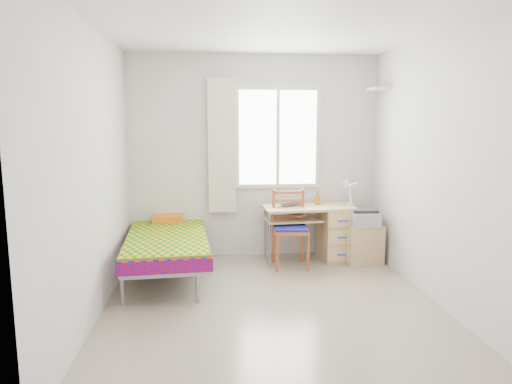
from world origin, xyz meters
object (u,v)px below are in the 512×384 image
Objects in this scene: cabinet at (361,243)px; printer at (364,218)px; desk at (331,230)px; bed at (168,239)px; chair at (290,224)px.

printer reaches higher than cabinet.
cabinet is at bearing -27.60° from desk.
printer is at bearing -73.97° from cabinet.
cabinet is (2.36, 0.17, -0.16)m from bed.
printer is at bearing 5.64° from chair.
bed is 2.10× the size of chair.
bed is at bearing -169.13° from chair.
printer is (2.38, 0.14, 0.18)m from bed.
bed reaches higher than cabinet.
cabinet is (0.90, 0.03, -0.28)m from chair.
cabinet is 0.33m from printer.
chair is at bearing 1.53° from bed.
printer is (0.01, -0.03, 0.33)m from cabinet.
desk is 0.45m from printer.
cabinet is at bearing 0.30° from bed.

